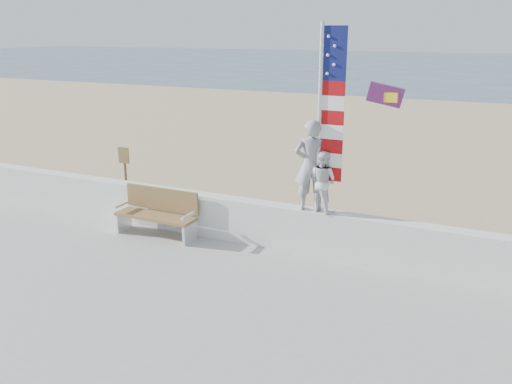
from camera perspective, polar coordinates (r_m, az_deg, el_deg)
ground at (r=9.82m, az=-5.62°, el=-10.19°), size 220.00×220.00×0.00m
sand at (r=17.66m, az=9.39°, el=2.11°), size 90.00×40.00×0.08m
seawall at (r=11.19m, az=-0.49°, el=-3.14°), size 30.00×0.35×0.90m
adult at (r=10.34m, az=5.84°, el=2.80°), size 0.75×0.63×1.76m
child at (r=10.34m, az=7.04°, el=1.12°), size 0.69×0.61×1.19m
bench at (r=11.78m, az=-10.30°, el=-2.09°), size 1.80×0.57×1.00m
flag at (r=10.06m, az=7.42°, el=8.36°), size 0.50×0.08×3.50m
parafoil_kite at (r=13.38m, az=13.56°, el=9.89°), size 0.92×0.42×0.62m
sign at (r=14.46m, az=-13.63°, el=2.30°), size 0.32×0.07×1.46m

